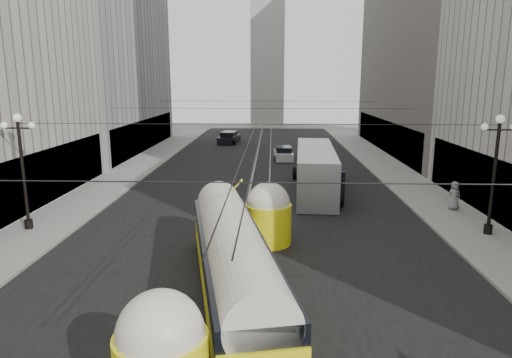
{
  "coord_description": "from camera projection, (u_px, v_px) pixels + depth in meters",
  "views": [
    {
      "loc": [
        0.94,
        -5.84,
        8.2
      ],
      "look_at": [
        0.13,
        16.95,
        3.3
      ],
      "focal_mm": 32.0,
      "sensor_mm": 36.0,
      "label": 1
    }
  ],
  "objects": [
    {
      "name": "road",
      "position": [
        261.0,
        178.0,
        39.22
      ],
      "size": [
        20.0,
        85.0,
        0.02
      ],
      "primitive_type": "cube",
      "color": "black",
      "rests_on": "ground"
    },
    {
      "name": "sidewalk_right",
      "position": [
        391.0,
        171.0,
        42.21
      ],
      "size": [
        4.0,
        72.0,
        0.15
      ],
      "primitive_type": "cube",
      "color": "gray",
      "rests_on": "ground"
    },
    {
      "name": "lamppost_right_mid",
      "position": [
        495.0,
        168.0,
        23.83
      ],
      "size": [
        1.86,
        0.44,
        6.37
      ],
      "color": "black",
      "rests_on": "sidewalk_right"
    },
    {
      "name": "rail_right",
      "position": [
        270.0,
        179.0,
        39.19
      ],
      "size": [
        0.12,
        85.0,
        0.04
      ],
      "primitive_type": "cube",
      "color": "gray",
      "rests_on": "ground"
    },
    {
      "name": "catenary",
      "position": [
        262.0,
        110.0,
        36.99
      ],
      "size": [
        25.0,
        72.0,
        0.23
      ],
      "color": "black",
      "rests_on": "ground"
    },
    {
      "name": "rail_left",
      "position": [
        252.0,
        178.0,
        39.24
      ],
      "size": [
        0.12,
        85.0,
        0.04
      ],
      "primitive_type": "cube",
      "color": "gray",
      "rests_on": "ground"
    },
    {
      "name": "lamppost_left_mid",
      "position": [
        22.0,
        165.0,
        24.7
      ],
      "size": [
        1.86,
        0.44,
        6.37
      ],
      "color": "black",
      "rests_on": "sidewalk_left"
    },
    {
      "name": "distant_tower",
      "position": [
        268.0,
        43.0,
        82.48
      ],
      "size": [
        6.0,
        6.0,
        31.36
      ],
      "color": "#B2AFA8",
      "rests_on": "ground"
    },
    {
      "name": "sedan_white_far",
      "position": [
        283.0,
        154.0,
        48.5
      ],
      "size": [
        2.07,
        4.56,
        1.41
      ],
      "color": "silver",
      "rests_on": "ground"
    },
    {
      "name": "city_bus",
      "position": [
        315.0,
        168.0,
        34.31
      ],
      "size": [
        3.44,
        13.01,
        3.27
      ],
      "color": "#9EA1A3",
      "rests_on": "ground"
    },
    {
      "name": "building_right_far",
      "position": [
        446.0,
        6.0,
        50.24
      ],
      "size": [
        12.6,
        32.6,
        32.6
      ],
      "color": "#514C47",
      "rests_on": "ground"
    },
    {
      "name": "pedestrian_sidewalk_right",
      "position": [
        454.0,
        196.0,
        29.01
      ],
      "size": [
        0.98,
        0.71,
        1.84
      ],
      "primitive_type": "imported",
      "rotation": [
        0.0,
        0.0,
        3.33
      ],
      "color": "gray",
      "rests_on": "sidewalk_right"
    },
    {
      "name": "sidewalk_left",
      "position": [
        135.0,
        169.0,
        43.04
      ],
      "size": [
        4.0,
        72.0,
        0.15
      ],
      "primitive_type": "cube",
      "color": "gray",
      "rests_on": "ground"
    },
    {
      "name": "building_left_far",
      "position": [
        90.0,
        26.0,
        52.05
      ],
      "size": [
        12.6,
        28.6,
        28.6
      ],
      "color": "#999999",
      "rests_on": "ground"
    },
    {
      "name": "streetcar",
      "position": [
        233.0,
        259.0,
        17.24
      ],
      "size": [
        4.91,
        14.78,
        3.28
      ],
      "color": "yellow",
      "rests_on": "ground"
    },
    {
      "name": "sedan_dark_far",
      "position": [
        229.0,
        138.0,
        61.41
      ],
      "size": [
        2.82,
        5.26,
        1.58
      ],
      "color": "black",
      "rests_on": "ground"
    }
  ]
}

